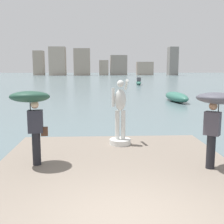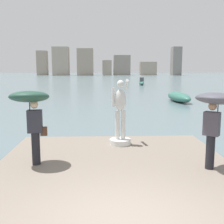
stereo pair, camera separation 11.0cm
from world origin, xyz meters
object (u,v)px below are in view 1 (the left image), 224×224
at_px(statue_white_figure, 120,120).
at_px(boat_far, 139,82).
at_px(onlooker_left, 31,106).
at_px(boat_near, 176,97).
at_px(onlooker_right, 217,106).

height_order(statue_white_figure, boat_far, statue_white_figure).
distance_m(onlooker_left, boat_near, 20.07).
xyz_separation_m(statue_white_figure, onlooker_left, (-2.49, -1.93, 0.76)).
bearing_deg(boat_far, statue_white_figure, -99.13).
bearing_deg(boat_near, onlooker_right, -102.88).
bearing_deg(boat_far, onlooker_right, -95.95).
relative_size(onlooker_right, boat_near, 0.39).
relative_size(statue_white_figure, onlooker_right, 1.10).
xyz_separation_m(statue_white_figure, boat_far, (7.08, 44.08, -0.71)).
distance_m(statue_white_figure, onlooker_right, 3.43).
bearing_deg(onlooker_left, boat_near, 63.45).
height_order(statue_white_figure, onlooker_left, statue_white_figure).
height_order(onlooker_left, boat_near, onlooker_left).
distance_m(statue_white_figure, boat_far, 44.65).
xyz_separation_m(onlooker_right, boat_near, (4.22, 18.46, -1.58)).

